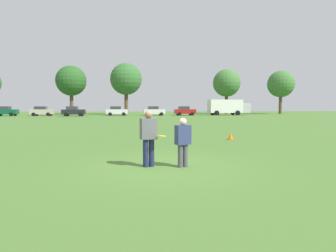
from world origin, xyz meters
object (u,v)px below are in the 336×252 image
object	(u,v)px
frisbee	(161,136)
box_truck	(228,107)
parked_car_near_left	(5,111)
traffic_cone	(231,136)
parked_car_far_right	(185,111)
player_defender	(183,140)
parked_car_near_right	(154,111)
parked_car_mid_right	(117,111)
player_thrower	(149,135)
parked_car_center	(73,111)
parked_car_mid_left	(42,111)

from	to	relation	value
frisbee	box_truck	size ratio (longest dim) A/B	0.03
parked_car_near_left	frisbee	bearing A→B (deg)	-61.43
frisbee	box_truck	world-z (taller)	box_truck
frisbee	traffic_cone	world-z (taller)	frisbee
parked_car_far_right	player_defender	bearing A→B (deg)	-98.48
frisbee	parked_car_near_right	xyz separation A→B (m)	(1.77, 48.56, -0.07)
box_truck	parked_car_far_right	bearing A→B (deg)	-174.83
parked_car_near_left	parked_car_mid_right	size ratio (longest dim) A/B	1.00
player_thrower	traffic_cone	xyz separation A→B (m)	(4.78, 6.87, -0.76)
player_thrower	parked_car_center	bearing A→B (deg)	105.66
player_defender	parked_car_center	bearing A→B (deg)	106.82
player_thrower	parked_car_far_right	bearing A→B (deg)	80.27
parked_car_near_right	box_truck	xyz separation A→B (m)	(15.29, 1.02, 0.83)
parked_car_mid_right	parked_car_far_right	world-z (taller)	same
parked_car_center	player_thrower	bearing A→B (deg)	-74.34
frisbee	player_defender	bearing A→B (deg)	7.09
player_defender	parked_car_mid_left	world-z (taller)	parked_car_mid_left
parked_car_near_left	parked_car_far_right	xyz separation A→B (m)	(34.35, 0.24, 0.00)
frisbee	player_thrower	bearing A→B (deg)	148.72
parked_car_near_left	parked_car_center	world-z (taller)	same
player_defender	frisbee	distance (m)	0.70
parked_car_mid_left	box_truck	world-z (taller)	box_truck
parked_car_mid_left	parked_car_far_right	size ratio (longest dim) A/B	1.00
parked_car_center	parked_car_far_right	distance (m)	21.42
parked_car_mid_left	parked_car_mid_right	size ratio (longest dim) A/B	1.00
parked_car_near_left	box_truck	size ratio (longest dim) A/B	0.50
parked_car_mid_right	parked_car_near_right	distance (m)	7.33
frisbee	box_truck	bearing A→B (deg)	71.01
traffic_cone	parked_car_center	distance (m)	43.25
parked_car_near_left	parked_car_near_right	distance (m)	28.18
player_defender	parked_car_mid_left	distance (m)	52.42
frisbee	traffic_cone	bearing A→B (deg)	58.24
player_defender	parked_car_far_right	bearing A→B (deg)	81.52
parked_car_center	parked_car_far_right	world-z (taller)	same
parked_car_center	parked_car_mid_right	size ratio (longest dim) A/B	1.00
parked_car_near_left	parked_car_far_right	size ratio (longest dim) A/B	1.00
traffic_cone	parked_car_near_right	world-z (taller)	parked_car_near_right
player_defender	box_truck	size ratio (longest dim) A/B	0.18
frisbee	box_truck	distance (m)	52.43
player_thrower	frisbee	size ratio (longest dim) A/B	6.49
traffic_cone	box_truck	xyz separation A→B (m)	(12.66, 42.48, 1.52)
player_defender	parked_car_mid_left	bearing A→B (deg)	112.87
player_defender	parked_car_far_right	xyz separation A→B (m)	(7.26, 48.67, 0.06)
player_defender	traffic_cone	bearing A→B (deg)	62.08
traffic_cone	parked_car_mid_left	xyz separation A→B (m)	(-24.09, 41.28, 0.69)
box_truck	parked_car_center	bearing A→B (deg)	-174.27
parked_car_mid_right	parked_car_far_right	bearing A→B (deg)	0.76
player_defender	parked_car_near_right	size ratio (longest dim) A/B	0.36
box_truck	player_defender	bearing A→B (deg)	-108.31
player_defender	frisbee	bearing A→B (deg)	-172.91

